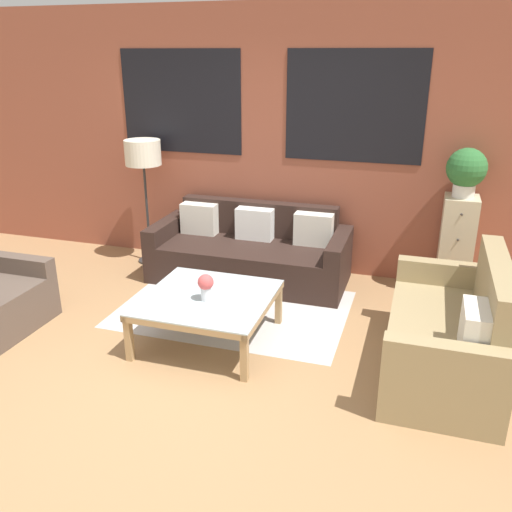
% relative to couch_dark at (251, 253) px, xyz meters
% --- Properties ---
extents(ground_plane, '(16.00, 16.00, 0.00)m').
position_rel_couch_dark_xyz_m(ground_plane, '(0.01, -1.95, -0.28)').
color(ground_plane, '#9E754C').
extents(wall_back_brick, '(8.40, 0.09, 2.80)m').
position_rel_couch_dark_xyz_m(wall_back_brick, '(0.01, 0.49, 1.12)').
color(wall_back_brick, brown).
rests_on(wall_back_brick, ground_plane).
extents(rug, '(2.14, 1.46, 0.00)m').
position_rel_couch_dark_xyz_m(rug, '(0.08, -0.78, -0.28)').
color(rug, '#BCB7B2').
rests_on(rug, ground_plane).
extents(couch_dark, '(2.08, 0.88, 0.78)m').
position_rel_couch_dark_xyz_m(couch_dark, '(0.00, 0.00, 0.00)').
color(couch_dark, black).
rests_on(couch_dark, ground_plane).
extents(settee_vintage, '(0.80, 1.61, 0.92)m').
position_rel_couch_dark_xyz_m(settee_vintage, '(2.01, -1.31, 0.03)').
color(settee_vintage, '#99845B').
rests_on(settee_vintage, ground_plane).
extents(coffee_table, '(1.04, 1.04, 0.41)m').
position_rel_couch_dark_xyz_m(coffee_table, '(0.08, -1.41, 0.08)').
color(coffee_table, silver).
rests_on(coffee_table, ground_plane).
extents(floor_lamp, '(0.40, 0.40, 1.42)m').
position_rel_couch_dark_xyz_m(floor_lamp, '(-1.28, 0.12, 0.94)').
color(floor_lamp, '#2D2D2D').
rests_on(floor_lamp, ground_plane).
extents(drawer_cabinet, '(0.32, 0.36, 1.01)m').
position_rel_couch_dark_xyz_m(drawer_cabinet, '(2.07, 0.23, 0.22)').
color(drawer_cabinet, '#C6B793').
rests_on(drawer_cabinet, ground_plane).
extents(potted_plant, '(0.38, 0.38, 0.47)m').
position_rel_couch_dark_xyz_m(potted_plant, '(2.07, 0.23, 0.99)').
color(potted_plant, silver).
rests_on(potted_plant, drawer_cabinet).
extents(flower_vase, '(0.13, 0.13, 0.22)m').
position_rel_couch_dark_xyz_m(flower_vase, '(0.10, -1.48, 0.26)').
color(flower_vase, silver).
rests_on(flower_vase, coffee_table).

